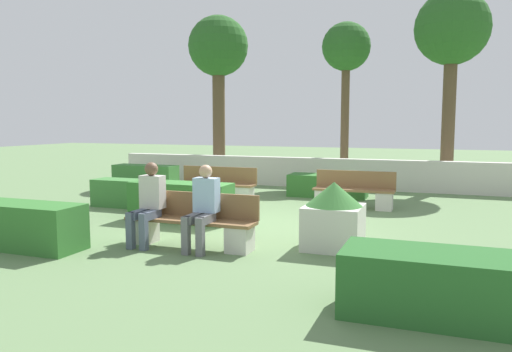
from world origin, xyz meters
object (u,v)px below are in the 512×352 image
person_seated_woman (148,200)px  planter_corner_left (334,215)px  tree_leftmost (218,52)px  tree_center_right (452,33)px  bench_right_side (216,188)px  tree_center_left (346,52)px  bench_front (191,225)px  person_seated_man (203,204)px  bench_left_side (354,194)px

person_seated_woman → planter_corner_left: (2.87, 0.80, -0.21)m
tree_leftmost → tree_center_right: size_ratio=0.97×
bench_right_side → person_seated_woman: person_seated_woman is taller
tree_center_right → tree_center_left: bearing=168.7°
bench_right_side → tree_center_right: size_ratio=0.35×
tree_leftmost → tree_center_left: size_ratio=1.08×
bench_front → tree_center_left: tree_center_left is taller
bench_right_side → person_seated_man: person_seated_man is taller
person_seated_woman → tree_center_right: size_ratio=0.23×
tree_center_left → person_seated_woman: bearing=-98.2°
tree_center_right → person_seated_man: bearing=-111.8°
bench_front → tree_center_left: (0.70, 9.51, 3.92)m
bench_left_side → person_seated_woman: person_seated_woman is taller
bench_right_side → bench_front: bearing=-69.3°
bench_right_side → person_seated_man: (1.89, -4.54, 0.40)m
person_seated_woman → tree_center_right: tree_center_right is taller
person_seated_woman → bench_right_side: bearing=101.3°
planter_corner_left → tree_center_left: tree_center_left is taller
tree_leftmost → tree_center_right: (7.49, -0.07, 0.17)m
bench_front → bench_right_side: 4.68m
tree_center_left → person_seated_man: bearing=-92.4°
bench_left_side → planter_corner_left: planter_corner_left is taller
bench_right_side → person_seated_man: size_ratio=1.54×
bench_right_side → person_seated_woman: (0.91, -4.54, 0.41)m
bench_left_side → planter_corner_left: bearing=-84.8°
bench_left_side → tree_center_right: tree_center_right is taller
bench_front → planter_corner_left: bearing=16.9°
person_seated_man → tree_center_right: bearing=68.2°
bench_right_side → planter_corner_left: bearing=-44.0°
bench_front → person_seated_woman: size_ratio=1.62×
tree_leftmost → tree_center_right: bearing=-0.6°
person_seated_man → planter_corner_left: 2.06m
bench_right_side → tree_center_left: size_ratio=0.39×
person_seated_woman → tree_center_right: bearing=63.1°
tree_leftmost → tree_center_left: tree_leftmost is taller
bench_front → person_seated_man: size_ratio=1.64×
person_seated_woman → bench_left_side: bearing=61.4°
planter_corner_left → tree_center_right: size_ratio=0.18×
bench_left_side → bench_right_side: same height
person_seated_man → person_seated_woman: bearing=179.9°
person_seated_woman → tree_center_left: size_ratio=0.26×
bench_left_side → tree_center_left: 6.45m
person_seated_woman → tree_leftmost: tree_leftmost is taller
bench_front → tree_center_right: tree_center_right is taller
bench_left_side → bench_right_side: 3.46m
bench_front → bench_left_side: size_ratio=1.17×
person_seated_man → person_seated_woman: (-0.98, 0.00, 0.01)m
bench_left_side → person_seated_woman: bearing=-118.1°
tree_leftmost → person_seated_woman: bearing=-72.2°
tree_center_left → planter_corner_left: bearing=-80.5°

